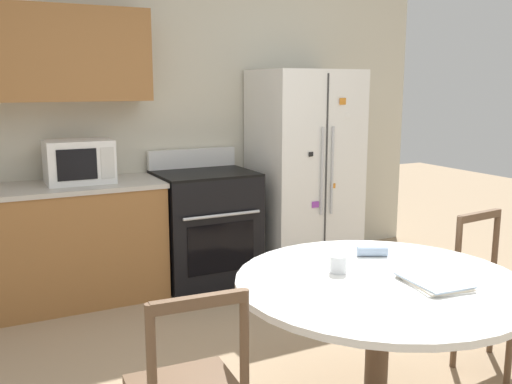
# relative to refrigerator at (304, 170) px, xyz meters

# --- Properties ---
(back_wall) EXTENTS (5.20, 0.44, 2.60)m
(back_wall) POSITION_rel_refrigerator_xyz_m (-1.49, 0.36, 0.57)
(back_wall) COLOR beige
(back_wall) RESTS_ON ground_plane
(kitchen_counter) EXTENTS (2.07, 0.64, 0.90)m
(kitchen_counter) POSITION_rel_refrigerator_xyz_m (-2.36, 0.06, -0.42)
(kitchen_counter) COLOR #936033
(kitchen_counter) RESTS_ON ground_plane
(refrigerator) EXTENTS (0.84, 0.73, 1.75)m
(refrigerator) POSITION_rel_refrigerator_xyz_m (0.00, 0.00, 0.00)
(refrigerator) COLOR white
(refrigerator) RESTS_ON ground_plane
(oven_range) EXTENTS (0.78, 0.68, 1.08)m
(oven_range) POSITION_rel_refrigerator_xyz_m (-0.93, 0.03, -0.41)
(oven_range) COLOR black
(oven_range) RESTS_ON ground_plane
(microwave) EXTENTS (0.48, 0.35, 0.32)m
(microwave) POSITION_rel_refrigerator_xyz_m (-1.91, 0.09, 0.19)
(microwave) COLOR white
(microwave) RESTS_ON kitchen_counter
(dining_table) EXTENTS (1.35, 1.35, 0.74)m
(dining_table) POSITION_rel_refrigerator_xyz_m (-0.99, -2.28, -0.26)
(dining_table) COLOR white
(dining_table) RESTS_ON ground_plane
(dining_chair_right) EXTENTS (0.46, 0.46, 0.90)m
(dining_chair_right) POSITION_rel_refrigerator_xyz_m (-0.03, -2.15, -0.44)
(dining_chair_right) COLOR brown
(dining_chair_right) RESTS_ON ground_plane
(candle_glass) EXTENTS (0.08, 0.08, 0.08)m
(candle_glass) POSITION_rel_refrigerator_xyz_m (-1.11, -2.11, -0.10)
(candle_glass) COLOR silver
(candle_glass) RESTS_ON dining_table
(folded_napkin) EXTENTS (0.16, 0.12, 0.05)m
(folded_napkin) POSITION_rel_refrigerator_xyz_m (-0.79, -1.97, -0.11)
(folded_napkin) COLOR #A3BCDB
(folded_napkin) RESTS_ON dining_table
(mail_stack) EXTENTS (0.29, 0.34, 0.02)m
(mail_stack) POSITION_rel_refrigerator_xyz_m (-0.82, -2.44, -0.12)
(mail_stack) COLOR white
(mail_stack) RESTS_ON dining_table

